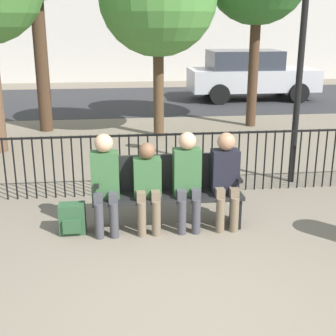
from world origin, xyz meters
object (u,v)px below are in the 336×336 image
Objects in this scene: backpack at (72,219)px; lamp_post at (303,36)px; park_bench at (167,189)px; seated_person_1 at (148,182)px; parked_car_0 at (250,74)px; seated_person_0 at (105,178)px; seated_person_3 at (225,175)px; seated_person_2 at (187,176)px.

lamp_post is (3.44, 1.59, 2.13)m from backpack.
seated_person_1 reaches higher than park_bench.
park_bench is 10.51m from parked_car_0.
seated_person_0 reaches higher than park_bench.
parked_car_0 is at bearing 62.65° from backpack.
lamp_post is (1.51, 1.60, 1.62)m from seated_person_3.
seated_person_0 is 0.67m from backpack.
seated_person_0 is 0.30× the size of parked_car_0.
seated_person_3 reaches higher than seated_person_1.
seated_person_2 is at bearing -0.37° from backpack.
lamp_post is at bearing 32.72° from seated_person_1.
seated_person_3 is 1.99m from backpack.
seated_person_3 is 0.35× the size of lamp_post.
seated_person_1 is 10.73m from parked_car_0.
lamp_post is at bearing 27.91° from seated_person_0.
seated_person_0 is 1.02m from seated_person_2.
seated_person_0 is 0.36× the size of lamp_post.
seated_person_3 reaches higher than park_bench.
seated_person_2 is 0.36× the size of lamp_post.
park_bench is 0.45× the size of parked_car_0.
seated_person_0 is at bearing 179.98° from seated_person_2.
backpack is at bearing -117.35° from parked_car_0.
park_bench is 0.82m from seated_person_0.
parked_car_0 reaches higher than seated_person_1.
seated_person_3 is 3.20× the size of backpack.
parked_car_0 is (4.68, 9.88, 0.13)m from seated_person_0.
seated_person_1 is 0.99m from seated_person_3.
seated_person_0 is 0.52m from seated_person_1.
park_bench is at bearing 9.25° from seated_person_0.
park_bench reaches higher than backpack.
lamp_post is 0.83× the size of parked_car_0.
seated_person_2 is (0.24, -0.13, 0.21)m from park_bench.
seated_person_0 is 3.27× the size of backpack.
seated_person_2 is at bearing -141.36° from lamp_post.
seated_person_1 is 0.33× the size of lamp_post.
lamp_post reaches higher than seated_person_3.
seated_person_0 is 1.50m from seated_person_3.
parked_car_0 reaches higher than seated_person_2.
park_bench is 0.33m from seated_person_1.
seated_person_0 reaches higher than seated_person_1.
seated_person_1 is (0.52, -0.01, -0.07)m from seated_person_0.
backpack is at bearing 179.63° from seated_person_2.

